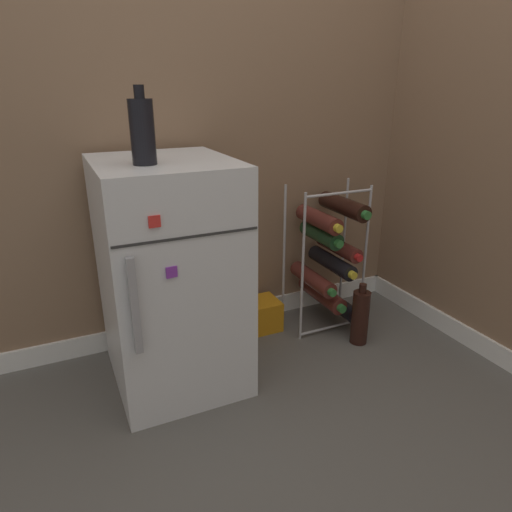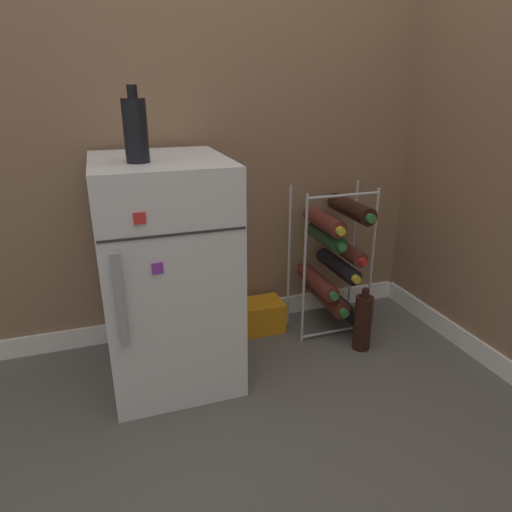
# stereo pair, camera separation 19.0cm
# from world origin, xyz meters

# --- Properties ---
(ground_plane) EXTENTS (14.00, 14.00, 0.00)m
(ground_plane) POSITION_xyz_m (0.00, 0.00, 0.00)
(ground_plane) COLOR #56544F
(wall_back) EXTENTS (6.66, 0.07, 2.50)m
(wall_back) POSITION_xyz_m (0.00, 0.73, 1.24)
(wall_back) COLOR #84664C
(wall_back) RESTS_ON ground_plane
(mini_fridge) EXTENTS (0.47, 0.56, 0.87)m
(mini_fridge) POSITION_xyz_m (-0.42, 0.39, 0.43)
(mini_fridge) COLOR silver
(mini_fridge) RESTS_ON ground_plane
(wine_rack) EXTENTS (0.35, 0.33, 0.69)m
(wine_rack) POSITION_xyz_m (0.36, 0.50, 0.34)
(wine_rack) COLOR #B2B2B7
(wine_rack) RESTS_ON ground_plane
(soda_box) EXTENTS (0.27, 0.16, 0.14)m
(soda_box) POSITION_xyz_m (-0.01, 0.58, 0.07)
(soda_box) COLOR orange
(soda_box) RESTS_ON ground_plane
(fridge_top_bottle) EXTENTS (0.08, 0.08, 0.24)m
(fridge_top_bottle) POSITION_xyz_m (-0.49, 0.31, 0.97)
(fridge_top_bottle) COLOR black
(fridge_top_bottle) RESTS_ON mini_fridge
(loose_bottle_floor) EXTENTS (0.08, 0.08, 0.29)m
(loose_bottle_floor) POSITION_xyz_m (0.40, 0.28, 0.13)
(loose_bottle_floor) COLOR black
(loose_bottle_floor) RESTS_ON ground_plane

